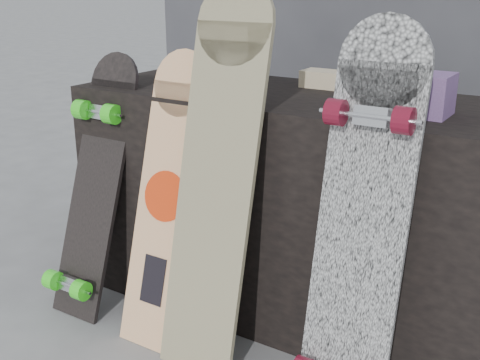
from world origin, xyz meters
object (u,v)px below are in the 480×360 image
Objects in this scene: longboard_cascadia at (361,221)px; skateboard_dark at (95,182)px; longboard_celtic at (218,169)px; longboard_geisha at (167,192)px; vendor_table at (301,206)px.

longboard_cascadia reaches higher than skateboard_dark.
longboard_celtic is 1.28× the size of skateboard_dark.
skateboard_dark is (-1.03, 0.04, -0.09)m from longboard_cascadia.
skateboard_dark is (-0.35, 0.01, -0.03)m from longboard_geisha.
vendor_table is 1.35× the size of longboard_celtic.
vendor_table is 0.75m from skateboard_dark.
skateboard_dark is at bearing 176.70° from longboard_celtic.
longboard_cascadia reaches higher than longboard_geisha.
longboard_geisha is 0.68m from longboard_cascadia.
longboard_geisha reaches higher than vendor_table.
vendor_table is at bearing 28.80° from skateboard_dark.
longboard_celtic is 0.47m from longboard_cascadia.
skateboard_dark is (-0.65, -0.36, 0.08)m from vendor_table.
longboard_geisha is at bearing -129.28° from vendor_table.
longboard_cascadia is at bearing -2.14° from longboard_geisha.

